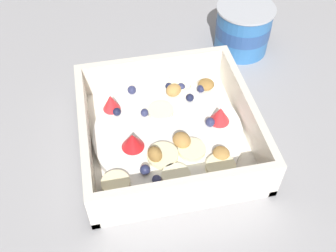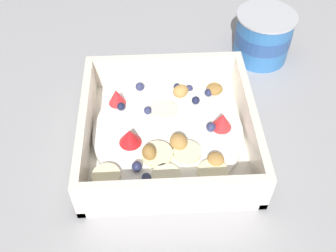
{
  "view_description": "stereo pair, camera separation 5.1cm",
  "coord_description": "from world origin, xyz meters",
  "views": [
    {
      "loc": [
        0.32,
        -0.08,
        0.42
      ],
      "look_at": [
        -0.01,
        -0.01,
        0.03
      ],
      "focal_mm": 42.05,
      "sensor_mm": 36.0,
      "label": 1
    },
    {
      "loc": [
        0.33,
        -0.03,
        0.42
      ],
      "look_at": [
        -0.01,
        -0.01,
        0.03
      ],
      "focal_mm": 42.05,
      "sensor_mm": 36.0,
      "label": 2
    }
  ],
  "objects": [
    {
      "name": "yogurt_cup",
      "position": [
        -0.19,
        0.15,
        0.04
      ],
      "size": [
        0.09,
        0.09,
        0.08
      ],
      "color": "#3370B7",
      "rests_on": "ground"
    },
    {
      "name": "fruit_bowl",
      "position": [
        -0.01,
        -0.01,
        0.02
      ],
      "size": [
        0.22,
        0.22,
        0.06
      ],
      "color": "white",
      "rests_on": "ground"
    },
    {
      "name": "ground_plane",
      "position": [
        0.0,
        0.0,
        0.0
      ],
      "size": [
        2.4,
        2.4,
        0.0
      ],
      "primitive_type": "plane",
      "color": "#9E9EA3"
    }
  ]
}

